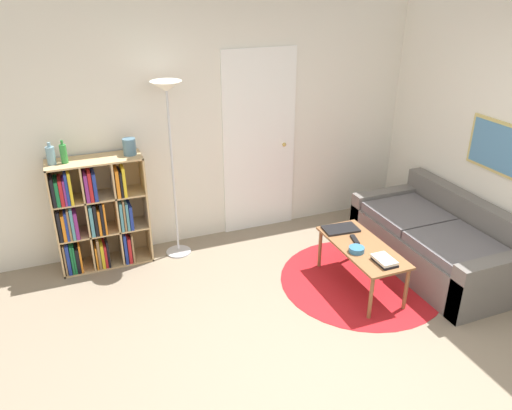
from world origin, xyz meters
The scene contains 15 objects.
ground_plane centered at (0.00, 0.00, 0.00)m, with size 14.00×14.00×0.00m, color gray.
wall_back centered at (0.02, 2.54, 1.29)m, with size 7.39×0.11×2.60m.
wall_right centered at (2.22, 1.25, 1.30)m, with size 0.08×5.52×2.60m.
rug centered at (0.90, 1.03, 0.00)m, with size 1.61×1.61×0.01m.
bookshelf centered at (-1.46, 2.32, 0.55)m, with size 0.91×0.34×1.16m.
floor_lamp centered at (-0.67, 2.25, 1.56)m, with size 0.30×0.30×1.86m.
couch centered at (1.78, 0.99, 0.26)m, with size 0.91×1.77×0.73m.
coffee_table centered at (0.82, 0.96, 0.40)m, with size 0.45×1.01×0.45m.
laptop centered at (0.79, 1.32, 0.46)m, with size 0.36×0.24×0.02m.
bowl centered at (0.71, 0.88, 0.48)m, with size 0.14×0.14×0.05m.
book_stack_on_table centered at (0.83, 0.62, 0.48)m, with size 0.15×0.23×0.05m.
remote centered at (0.81, 1.08, 0.46)m, with size 0.08×0.18×0.02m.
bottle_left centered at (-1.78, 2.32, 1.25)m, with size 0.08×0.08×0.21m.
bottle_middle centered at (-1.67, 2.31, 1.25)m, with size 0.06×0.06×0.22m.
vase_on_shelf centered at (-1.06, 2.33, 1.24)m, with size 0.13×0.13×0.16m.
Camera 1 is at (-1.63, -2.47, 2.80)m, focal length 35.00 mm.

